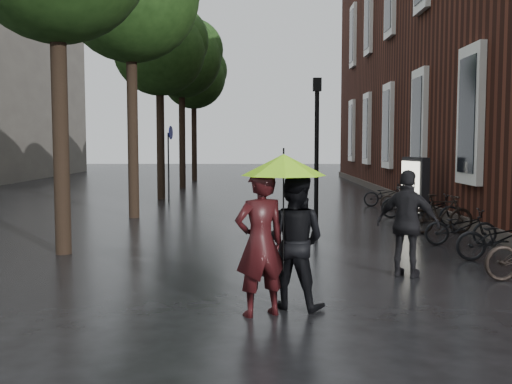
{
  "coord_description": "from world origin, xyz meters",
  "views": [
    {
      "loc": [
        -0.06,
        -5.16,
        2.28
      ],
      "look_at": [
        -0.13,
        6.74,
        1.3
      ],
      "focal_mm": 42.0,
      "sensor_mm": 36.0,
      "label": 1
    }
  ],
  "objects_px": {
    "ad_lightbox": "(415,188)",
    "lamp_post": "(317,141)",
    "person_black": "(294,241)",
    "parked_bicycles": "(439,215)",
    "pedestrian_walking": "(408,224)",
    "person_burgundy": "(260,243)"
  },
  "relations": [
    {
      "from": "person_burgundy",
      "to": "pedestrian_walking",
      "type": "distance_m",
      "value": 3.41
    },
    {
      "from": "person_burgundy",
      "to": "lamp_post",
      "type": "bearing_deg",
      "value": -125.94
    },
    {
      "from": "person_black",
      "to": "parked_bicycles",
      "type": "relative_size",
      "value": 0.15
    },
    {
      "from": "lamp_post",
      "to": "ad_lightbox",
      "type": "bearing_deg",
      "value": 47.8
    },
    {
      "from": "pedestrian_walking",
      "to": "parked_bicycles",
      "type": "height_order",
      "value": "pedestrian_walking"
    },
    {
      "from": "parked_bicycles",
      "to": "ad_lightbox",
      "type": "height_order",
      "value": "ad_lightbox"
    },
    {
      "from": "pedestrian_walking",
      "to": "ad_lightbox",
      "type": "height_order",
      "value": "ad_lightbox"
    },
    {
      "from": "person_burgundy",
      "to": "lamp_post",
      "type": "xyz_separation_m",
      "value": [
        1.36,
        6.6,
        1.35
      ]
    },
    {
      "from": "person_black",
      "to": "pedestrian_walking",
      "type": "height_order",
      "value": "person_black"
    },
    {
      "from": "person_black",
      "to": "ad_lightbox",
      "type": "relative_size",
      "value": 1.01
    },
    {
      "from": "person_black",
      "to": "person_burgundy",
      "type": "bearing_deg",
      "value": 62.56
    },
    {
      "from": "person_burgundy",
      "to": "ad_lightbox",
      "type": "distance_m",
      "value": 11.28
    },
    {
      "from": "ad_lightbox",
      "to": "lamp_post",
      "type": "height_order",
      "value": "lamp_post"
    },
    {
      "from": "ad_lightbox",
      "to": "lamp_post",
      "type": "distance_m",
      "value": 5.13
    },
    {
      "from": "lamp_post",
      "to": "person_black",
      "type": "bearing_deg",
      "value": -98.21
    },
    {
      "from": "person_burgundy",
      "to": "pedestrian_walking",
      "type": "height_order",
      "value": "person_burgundy"
    },
    {
      "from": "pedestrian_walking",
      "to": "lamp_post",
      "type": "distance_m",
      "value": 4.67
    },
    {
      "from": "ad_lightbox",
      "to": "lamp_post",
      "type": "bearing_deg",
      "value": -147.22
    },
    {
      "from": "person_burgundy",
      "to": "ad_lightbox",
      "type": "height_order",
      "value": "person_burgundy"
    },
    {
      "from": "ad_lightbox",
      "to": "lamp_post",
      "type": "relative_size",
      "value": 0.48
    },
    {
      "from": "parked_bicycles",
      "to": "lamp_post",
      "type": "xyz_separation_m",
      "value": [
        -3.23,
        -0.86,
        1.87
      ]
    },
    {
      "from": "ad_lightbox",
      "to": "pedestrian_walking",
      "type": "bearing_deg",
      "value": -120.27
    }
  ]
}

